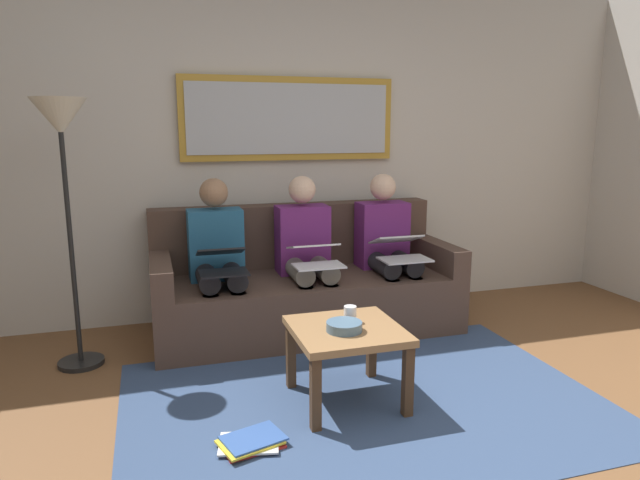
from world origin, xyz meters
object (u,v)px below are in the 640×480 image
at_px(coffee_table, 347,339).
at_px(laptop_silver, 400,248).
at_px(laptop_white, 316,255).
at_px(laptop_black, 222,261).
at_px(standing_lamp, 62,147).
at_px(person_right, 218,256).
at_px(cup, 350,314).
at_px(couch, 304,287).
at_px(person_left, 387,245).
at_px(magazine_stack, 251,442).
at_px(framed_mirror, 290,119).
at_px(person_middle, 306,250).
at_px(bowl, 344,326).

xyz_separation_m(coffee_table, laptop_silver, (-0.73, -0.92, 0.27)).
bearing_deg(laptop_white, laptop_black, -0.82).
relative_size(laptop_silver, standing_lamp, 0.23).
bearing_deg(person_right, laptop_black, 90.00).
height_order(cup, laptop_black, laptop_black).
bearing_deg(laptop_silver, cup, 50.76).
bearing_deg(couch, person_left, 173.87).
height_order(coffee_table, laptop_silver, laptop_silver).
distance_m(coffee_table, standing_lamp, 2.01).
height_order(cup, person_right, person_right).
bearing_deg(magazine_stack, framed_mirror, -109.58).
relative_size(person_middle, person_right, 1.00).
relative_size(person_left, laptop_black, 3.15).
bearing_deg(laptop_silver, bowl, 51.63).
bearing_deg(laptop_black, person_left, -169.49).
distance_m(person_left, magazine_stack, 2.05).
height_order(person_left, standing_lamp, standing_lamp).
bearing_deg(standing_lamp, framed_mirror, -157.06).
xyz_separation_m(framed_mirror, laptop_white, (0.00, 0.70, -0.92)).
distance_m(coffee_table, person_middle, 1.18).
distance_m(framed_mirror, standing_lamp, 1.69).
relative_size(person_right, standing_lamp, 0.69).
relative_size(couch, person_middle, 1.93).
xyz_separation_m(framed_mirror, bowl, (0.12, 1.66, -1.10)).
bearing_deg(laptop_white, laptop_silver, -178.74).
xyz_separation_m(laptop_black, standing_lamp, (0.91, -0.04, 0.74)).
bearing_deg(coffee_table, person_middle, -94.63).
bearing_deg(framed_mirror, standing_lamp, 22.94).
bearing_deg(laptop_black, laptop_silver, -179.78).
height_order(couch, cup, couch).
bearing_deg(person_middle, coffee_table, 85.37).
bearing_deg(cup, couch, -92.32).
height_order(laptop_white, standing_lamp, standing_lamp).
bearing_deg(person_right, person_left, 180.00).
distance_m(couch, person_right, 0.71).
bearing_deg(person_left, framed_mirror, -35.53).
distance_m(cup, laptop_silver, 1.10).
relative_size(cup, person_left, 0.08).
bearing_deg(magazine_stack, cup, -149.04).
height_order(laptop_black, standing_lamp, standing_lamp).
height_order(framed_mirror, coffee_table, framed_mirror).
height_order(coffee_table, magazine_stack, coffee_table).
relative_size(cup, person_right, 0.08).
xyz_separation_m(laptop_silver, standing_lamp, (2.19, -0.03, 0.74)).
bearing_deg(coffee_table, laptop_white, -95.89).
distance_m(bowl, person_middle, 1.22).
distance_m(person_middle, laptop_black, 0.68).
bearing_deg(bowl, laptop_black, -61.81).
distance_m(person_left, person_middle, 0.64).
bearing_deg(magazine_stack, coffee_table, -152.63).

